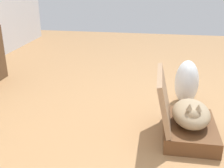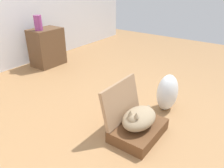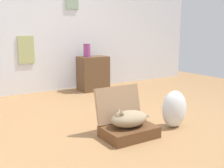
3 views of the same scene
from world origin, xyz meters
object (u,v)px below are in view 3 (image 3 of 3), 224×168
object	(u,v)px
suitcase_base	(129,132)
cat	(129,118)
plastic_bag_white	(174,109)
vase_tall	(87,50)
side_table	(93,73)

from	to	relation	value
suitcase_base	cat	world-z (taller)	cat
plastic_bag_white	vase_tall	size ratio (longest dim) A/B	1.81
cat	plastic_bag_white	world-z (taller)	plastic_bag_white
plastic_bag_white	side_table	bearing A→B (deg)	85.87
cat	plastic_bag_white	size ratio (longest dim) A/B	1.14
side_table	vase_tall	distance (m)	0.46
suitcase_base	cat	size ratio (longest dim) A/B	1.11
cat	side_table	xyz separation A→B (m)	(0.80, 2.28, 0.11)
suitcase_base	side_table	bearing A→B (deg)	70.90
side_table	plastic_bag_white	bearing A→B (deg)	-94.13
suitcase_base	plastic_bag_white	distance (m)	0.64
plastic_bag_white	vase_tall	xyz separation A→B (m)	(0.03, 2.27, 0.54)
vase_tall	suitcase_base	bearing A→B (deg)	-106.27
side_table	vase_tall	bearing A→B (deg)	-169.24
plastic_bag_white	vase_tall	bearing A→B (deg)	89.14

